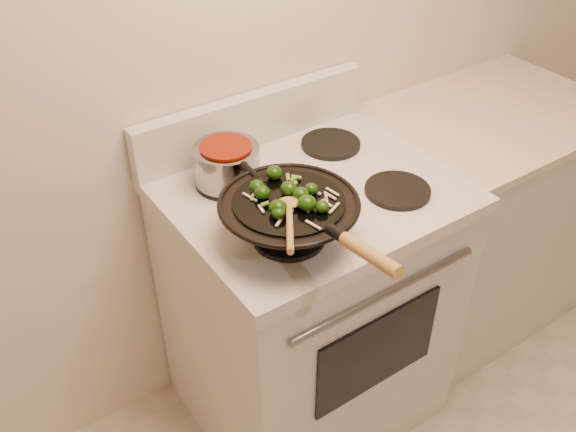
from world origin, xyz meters
TOP-DOWN VIEW (x-y plane):
  - stove at (-0.12, 1.17)m, footprint 0.78×0.67m
  - counter_unit at (0.64, 1.20)m, footprint 0.89×0.62m
  - wok at (-0.30, 1.02)m, footprint 0.34×0.57m
  - stirfry at (-0.30, 1.03)m, footprint 0.19×0.25m
  - wooden_spoon at (-0.35, 0.95)m, footprint 0.18×0.24m
  - saucepan at (-0.30, 1.32)m, footprint 0.18×0.29m

SIDE VIEW (x-z plane):
  - counter_unit at x=0.64m, z-range 0.00..0.91m
  - stove at x=-0.12m, z-range -0.07..1.01m
  - saucepan at x=-0.30m, z-range 0.93..1.04m
  - wok at x=-0.30m, z-range 0.90..1.09m
  - stirfry at x=-0.30m, z-range 1.03..1.07m
  - wooden_spoon at x=-0.35m, z-range 1.03..1.10m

